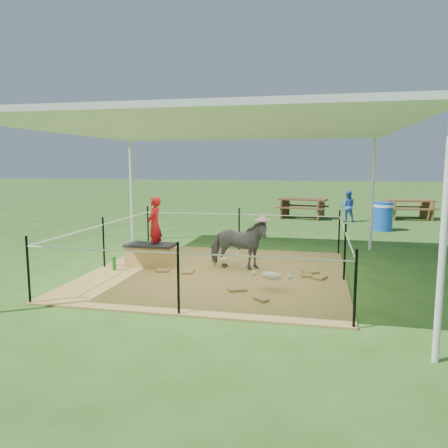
% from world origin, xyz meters
% --- Properties ---
extents(ground, '(90.00, 90.00, 0.00)m').
position_xyz_m(ground, '(0.00, 0.00, 0.00)').
color(ground, '#2D5919').
rests_on(ground, ground).
extents(hay_patch, '(4.60, 4.60, 0.03)m').
position_xyz_m(hay_patch, '(0.00, 0.00, 0.01)').
color(hay_patch, brown).
rests_on(hay_patch, ground).
extents(canopy_tent, '(6.30, 6.30, 2.90)m').
position_xyz_m(canopy_tent, '(0.00, 0.00, 2.69)').
color(canopy_tent, silver).
rests_on(canopy_tent, ground).
extents(rope_fence, '(4.54, 4.54, 1.00)m').
position_xyz_m(rope_fence, '(0.00, -0.00, 0.64)').
color(rope_fence, black).
rests_on(rope_fence, ground).
extents(straw_bale, '(0.89, 0.46, 0.39)m').
position_xyz_m(straw_bale, '(-1.39, 0.23, 0.23)').
color(straw_bale, '#B99043').
rests_on(straw_bale, hay_patch).
extents(dark_cloth, '(0.95, 0.51, 0.05)m').
position_xyz_m(dark_cloth, '(-1.39, 0.23, 0.45)').
color(dark_cloth, black).
rests_on(dark_cloth, straw_bale).
extents(woman, '(0.26, 0.39, 1.06)m').
position_xyz_m(woman, '(-1.29, 0.23, 0.96)').
color(woman, red).
rests_on(woman, straw_bale).
extents(green_bottle, '(0.07, 0.07, 0.25)m').
position_xyz_m(green_bottle, '(-1.94, -0.22, 0.15)').
color(green_bottle, '#18701C').
rests_on(green_bottle, hay_patch).
extents(pony, '(1.14, 0.54, 0.95)m').
position_xyz_m(pony, '(0.33, 0.35, 0.51)').
color(pony, '#515156').
rests_on(pony, hay_patch).
extents(pink_hat, '(0.30, 0.30, 0.14)m').
position_xyz_m(pink_hat, '(0.33, 0.35, 1.05)').
color(pink_hat, pink).
rests_on(pink_hat, pony).
extents(foal, '(1.01, 0.71, 0.50)m').
position_xyz_m(foal, '(1.09, -0.88, 0.28)').
color(foal, beige).
rests_on(foal, hay_patch).
extents(trash_barrel, '(0.66, 0.66, 0.87)m').
position_xyz_m(trash_barrel, '(3.70, 6.16, 0.43)').
color(trash_barrel, blue).
rests_on(trash_barrel, ground).
extents(picnic_table_near, '(1.94, 1.55, 0.72)m').
position_xyz_m(picnic_table_near, '(1.22, 8.80, 0.36)').
color(picnic_table_near, '#51341B').
rests_on(picnic_table_near, ground).
extents(picnic_table_far, '(1.86, 1.47, 0.71)m').
position_xyz_m(picnic_table_far, '(5.01, 9.35, 0.35)').
color(picnic_table_far, brown).
rests_on(picnic_table_far, ground).
extents(distant_person, '(0.53, 0.41, 1.08)m').
position_xyz_m(distant_person, '(2.78, 8.08, 0.54)').
color(distant_person, blue).
rests_on(distant_person, ground).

